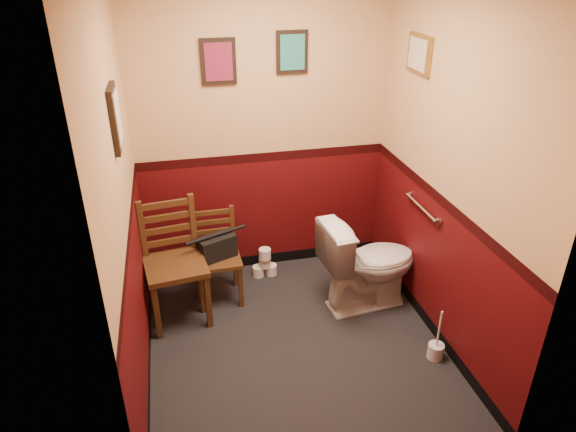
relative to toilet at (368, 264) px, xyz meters
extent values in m
cube|color=black|center=(-0.72, -0.38, -0.40)|extent=(2.20, 2.40, 0.00)
cube|color=#41080A|center=(-0.72, 0.82, 0.95)|extent=(2.20, 0.00, 2.70)
cube|color=#41080A|center=(-0.72, -1.58, 0.95)|extent=(2.20, 0.00, 2.70)
cube|color=#41080A|center=(-1.82, -0.38, 0.95)|extent=(0.00, 2.40, 2.70)
cube|color=#41080A|center=(0.38, -0.38, 0.95)|extent=(0.00, 2.40, 2.70)
cylinder|color=silver|center=(0.35, -0.13, 0.55)|extent=(0.03, 0.50, 0.03)
cylinder|color=silver|center=(0.37, -0.38, 0.55)|extent=(0.02, 0.06, 0.06)
cylinder|color=silver|center=(0.37, 0.12, 0.55)|extent=(0.02, 0.06, 0.06)
cube|color=black|center=(-1.07, 0.80, 1.55)|extent=(0.28, 0.03, 0.36)
cube|color=maroon|center=(-1.07, 0.79, 1.55)|extent=(0.22, 0.01, 0.30)
cube|color=black|center=(-0.47, 0.80, 1.60)|extent=(0.26, 0.03, 0.34)
cube|color=#267B70|center=(-0.47, 0.79, 1.60)|extent=(0.20, 0.01, 0.28)
cube|color=black|center=(-1.80, -0.28, 1.45)|extent=(0.03, 0.30, 0.38)
cube|color=#C3B299|center=(-1.79, -0.28, 1.45)|extent=(0.01, 0.24, 0.31)
cube|color=olive|center=(0.36, 0.22, 1.65)|extent=(0.03, 0.34, 0.28)
cube|color=#C3B299|center=(0.35, 0.22, 1.65)|extent=(0.01, 0.28, 0.22)
imported|color=white|center=(0.00, 0.00, 0.00)|extent=(0.86, 0.54, 0.80)
cylinder|color=silver|center=(0.27, -0.76, -0.34)|extent=(0.12, 0.12, 0.12)
cylinder|color=silver|center=(0.27, -0.76, -0.14)|extent=(0.02, 0.02, 0.34)
cube|color=#4D2F17|center=(-1.57, 0.17, 0.10)|extent=(0.53, 0.53, 0.04)
cube|color=#4D2F17|center=(-1.74, -0.06, -0.15)|extent=(0.05, 0.05, 0.50)
cube|color=#4D2F17|center=(-1.80, 0.34, -0.15)|extent=(0.05, 0.05, 0.50)
cube|color=#4D2F17|center=(-1.34, 0.00, -0.15)|extent=(0.05, 0.05, 0.50)
cube|color=#4D2F17|center=(-1.40, 0.40, -0.15)|extent=(0.05, 0.05, 0.50)
cube|color=#4D2F17|center=(-1.80, 0.35, 0.35)|extent=(0.05, 0.04, 0.50)
cube|color=#4D2F17|center=(-1.40, 0.40, 0.35)|extent=(0.05, 0.04, 0.50)
cube|color=#4D2F17|center=(-1.60, 0.38, 0.21)|extent=(0.38, 0.08, 0.05)
cube|color=#4D2F17|center=(-1.60, 0.38, 0.33)|extent=(0.38, 0.08, 0.05)
cube|color=#4D2F17|center=(-1.60, 0.38, 0.44)|extent=(0.38, 0.08, 0.05)
cube|color=#4D2F17|center=(-1.60, 0.38, 0.55)|extent=(0.38, 0.08, 0.05)
cube|color=#4D2F17|center=(-1.22, 0.36, 0.00)|extent=(0.38, 0.38, 0.04)
cube|color=#4D2F17|center=(-1.38, 0.19, -0.20)|extent=(0.04, 0.04, 0.40)
cube|color=#4D2F17|center=(-1.38, 0.52, -0.20)|extent=(0.04, 0.04, 0.40)
cube|color=#4D2F17|center=(-1.06, 0.20, -0.20)|extent=(0.04, 0.04, 0.40)
cube|color=#4D2F17|center=(-1.06, 0.52, -0.20)|extent=(0.04, 0.04, 0.40)
cube|color=#4D2F17|center=(-1.38, 0.52, 0.20)|extent=(0.04, 0.03, 0.40)
cube|color=#4D2F17|center=(-1.06, 0.53, 0.20)|extent=(0.04, 0.03, 0.40)
cube|color=#4D2F17|center=(-1.22, 0.52, 0.09)|extent=(0.31, 0.03, 0.04)
cube|color=#4D2F17|center=(-1.22, 0.52, 0.18)|extent=(0.31, 0.03, 0.04)
cube|color=#4D2F17|center=(-1.22, 0.52, 0.27)|extent=(0.31, 0.03, 0.04)
cube|color=#4D2F17|center=(-1.22, 0.52, 0.36)|extent=(0.31, 0.03, 0.04)
cube|color=black|center=(-1.22, 0.36, 0.12)|extent=(0.35, 0.26, 0.20)
cylinder|color=black|center=(-1.22, 0.36, 0.23)|extent=(0.26, 0.13, 0.03)
cylinder|color=silver|center=(-0.83, 0.62, -0.35)|extent=(0.11, 0.11, 0.10)
cylinder|color=silver|center=(-0.71, 0.62, -0.35)|extent=(0.11, 0.11, 0.10)
cylinder|color=silver|center=(-0.77, 0.61, -0.25)|extent=(0.11, 0.11, 0.10)
cylinder|color=silver|center=(-0.77, 0.59, -0.15)|extent=(0.11, 0.11, 0.10)
camera|label=1|loc=(-1.48, -3.38, 2.32)|focal=32.00mm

